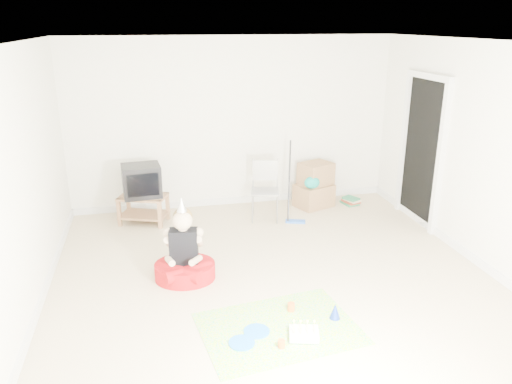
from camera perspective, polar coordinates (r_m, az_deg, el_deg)
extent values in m
plane|color=beige|center=(5.85, 1.82, -9.56)|extent=(5.00, 5.00, 0.00)
cube|color=black|center=(7.44, 18.45, 4.25)|extent=(0.02, 0.90, 2.05)
cube|color=#956643|center=(7.34, -12.81, -0.53)|extent=(0.77, 0.62, 0.03)
cube|color=#956643|center=(7.44, -12.65, -2.56)|extent=(0.77, 0.62, 0.03)
cube|color=#956643|center=(7.37, -15.37, -2.28)|extent=(0.06, 0.06, 0.41)
cube|color=#956643|center=(7.16, -10.92, -2.56)|extent=(0.06, 0.06, 0.41)
cube|color=#956643|center=(7.67, -14.36, -1.33)|extent=(0.06, 0.06, 0.41)
cube|color=#956643|center=(7.47, -10.07, -1.58)|extent=(0.06, 0.06, 0.41)
cube|color=black|center=(7.27, -12.95, 1.27)|extent=(0.56, 0.48, 0.45)
cube|color=gray|center=(7.29, 1.04, 0.04)|extent=(0.48, 0.46, 0.03)
cylinder|color=gray|center=(7.28, -0.38, 0.15)|extent=(0.02, 0.02, 0.88)
cylinder|color=gray|center=(7.28, 2.45, 0.13)|extent=(0.02, 0.02, 0.88)
cube|color=#9C734B|center=(7.93, 6.62, -0.39)|extent=(0.66, 0.59, 0.36)
cube|color=#9C734B|center=(7.88, 6.86, 2.13)|extent=(0.59, 0.54, 0.34)
ellipsoid|color=#0C897D|center=(7.66, 6.42, 1.08)|extent=(0.24, 0.17, 0.19)
cube|color=blue|center=(7.32, 4.53, -3.38)|extent=(0.30, 0.19, 0.03)
cylinder|color=black|center=(7.12, 4.65, 0.91)|extent=(0.15, 0.37, 1.13)
cube|color=#2A7E4F|center=(8.17, 10.73, -1.23)|extent=(0.26, 0.31, 0.03)
cube|color=#A53B23|center=(8.16, 10.75, -1.03)|extent=(0.27, 0.31, 0.03)
cube|color=beige|center=(8.15, 10.76, -0.84)|extent=(0.27, 0.30, 0.03)
cube|color=#2A7E4F|center=(8.14, 10.77, -0.64)|extent=(0.27, 0.29, 0.03)
cylinder|color=#B21014|center=(5.81, -8.11, -8.92)|extent=(0.79, 0.79, 0.19)
cube|color=black|center=(5.67, -8.26, -6.22)|extent=(0.34, 0.23, 0.42)
sphere|color=#D1B08B|center=(5.55, -8.41, -3.25)|extent=(0.25, 0.25, 0.22)
cone|color=silver|center=(5.48, -8.51, -1.38)|extent=(0.11, 0.11, 0.17)
cube|color=#FB3581|center=(4.96, 2.63, -15.29)|extent=(1.60, 1.25, 0.01)
cube|color=white|center=(4.82, 5.51, -15.88)|extent=(0.32, 0.28, 0.07)
cube|color=#3EAF60|center=(4.84, 5.50, -16.17)|extent=(0.32, 0.28, 0.01)
cylinder|color=beige|center=(4.75, 4.38, -15.50)|extent=(0.01, 0.01, 0.07)
cylinder|color=beige|center=(4.75, 5.17, -15.50)|extent=(0.01, 0.01, 0.07)
cylinder|color=beige|center=(4.75, 5.96, -15.50)|extent=(0.01, 0.01, 0.07)
cylinder|color=beige|center=(4.76, 6.74, -15.50)|extent=(0.01, 0.01, 0.07)
cylinder|color=beige|center=(4.82, 4.35, -14.92)|extent=(0.01, 0.01, 0.07)
cylinder|color=beige|center=(4.82, 5.12, -14.92)|extent=(0.01, 0.01, 0.07)
cylinder|color=beige|center=(4.82, 5.90, -14.92)|extent=(0.01, 0.01, 0.07)
cylinder|color=beige|center=(4.83, 6.67, -14.92)|extent=(0.01, 0.01, 0.07)
cylinder|color=blue|center=(4.89, 0.07, -15.62)|extent=(0.30, 0.30, 0.01)
cylinder|color=blue|center=(4.75, -1.64, -16.84)|extent=(0.26, 0.26, 0.01)
cylinder|color=orange|center=(5.19, 4.03, -12.97)|extent=(0.08, 0.08, 0.08)
cylinder|color=orange|center=(4.69, 2.91, -16.95)|extent=(0.07, 0.07, 0.07)
cone|color=#1B3ABE|center=(5.11, 9.02, -13.30)|extent=(0.12, 0.12, 0.16)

